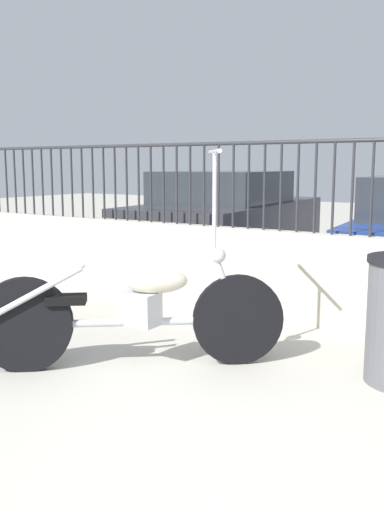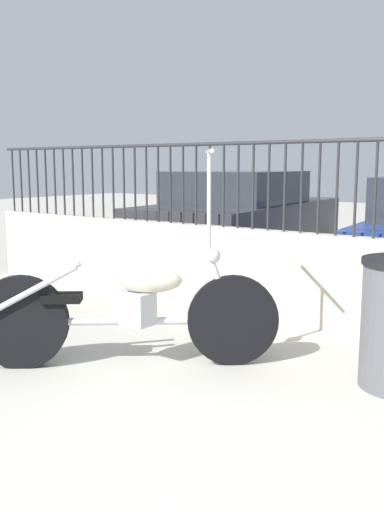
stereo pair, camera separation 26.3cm
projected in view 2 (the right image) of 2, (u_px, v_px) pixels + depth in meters
ground_plane at (188, 473)px, 2.73m from camera, size 40.00×40.00×0.00m
low_wall at (380, 289)px, 4.82m from camera, size 10.09×0.18×0.85m
motorcycle_silver at (113, 311)px, 4.13m from camera, size 1.81×1.47×1.57m
car_dark_grey at (241, 217)px, 8.60m from camera, size 2.07×4.18×1.37m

